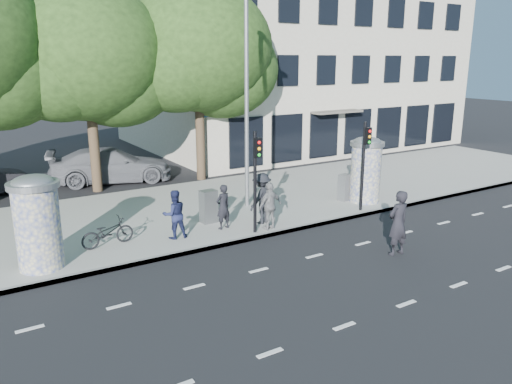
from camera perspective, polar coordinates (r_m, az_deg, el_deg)
ground at (r=14.39m, az=10.18°, el=-9.02°), size 120.00×120.00×0.00m
sidewalk at (r=20.17m, az=-4.14°, el=-1.54°), size 40.00×8.00×0.15m
curb at (r=16.95m, az=2.15°, el=-4.76°), size 40.00×0.10×0.16m
lane_dash_near at (r=13.01m, az=16.79°, el=-12.12°), size 32.00×0.12×0.01m
lane_dash_far at (r=15.36m, az=6.68°, el=-7.28°), size 32.00×0.12×0.01m
ad_column_left at (r=14.87m, az=-23.74°, el=-2.95°), size 1.36×1.36×2.65m
ad_column_right at (r=20.61m, az=12.45°, el=2.70°), size 1.36×1.36×2.65m
traffic_pole_near at (r=16.23m, az=-0.01°, el=2.29°), size 0.22×0.31×3.40m
traffic_pole_far at (r=19.15m, az=12.30°, el=3.90°), size 0.22×0.31×3.40m
street_lamp at (r=19.01m, az=-0.98°, el=11.96°), size 0.25×0.93×8.00m
tree_near_left at (r=23.01m, az=-18.83°, el=14.88°), size 6.80×6.80×8.97m
tree_center at (r=24.32m, az=-6.69°, el=16.09°), size 7.00×7.00×9.30m
building at (r=36.30m, az=3.47°, el=15.25°), size 20.30×15.85×12.00m
ped_b at (r=16.99m, az=-3.78°, el=-1.70°), size 0.63×0.48×1.55m
ped_c at (r=16.26m, az=-9.29°, el=-2.54°), size 0.84×0.68×1.61m
ped_d at (r=17.52m, az=0.66°, el=-0.72°), size 1.33×1.06×1.81m
ped_e at (r=16.90m, az=1.61°, el=-1.60°), size 1.03×0.67×1.64m
man_road at (r=15.65m, az=15.92°, el=-3.42°), size 0.74×0.49×2.02m
bicycle at (r=16.17m, az=-16.61°, el=-4.45°), size 0.76×1.72×0.88m
cabinet_left at (r=17.74m, az=-5.44°, el=-1.66°), size 0.59×0.45×1.17m
cabinet_right at (r=20.77m, az=10.11°, el=0.51°), size 0.59×0.49×1.08m
car_right at (r=25.09m, az=-16.24°, el=2.96°), size 3.59×6.12×1.66m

